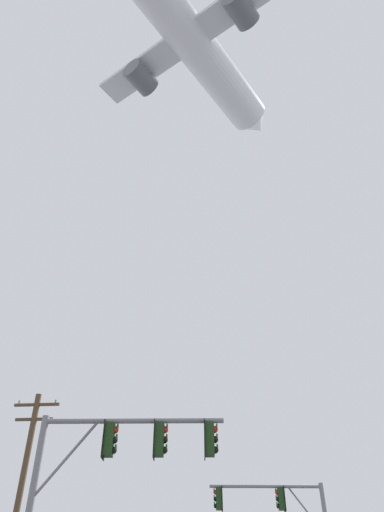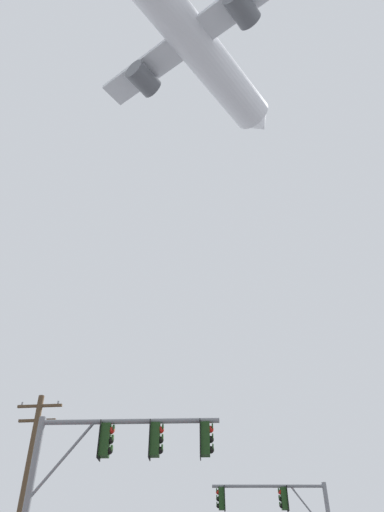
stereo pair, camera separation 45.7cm
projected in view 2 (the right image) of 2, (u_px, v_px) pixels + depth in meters
name	position (u px, v px, depth m)	size (l,w,h in m)	color
signal_pole_near	(106.00, 469.00, 13.31)	(5.26, 0.61, 6.25)	slate
utility_pole	(21.00, 504.00, 20.99)	(2.20, 0.28, 10.20)	brown
airplane	(193.00, 41.00, 50.18)	(20.32, 26.32, 7.88)	white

